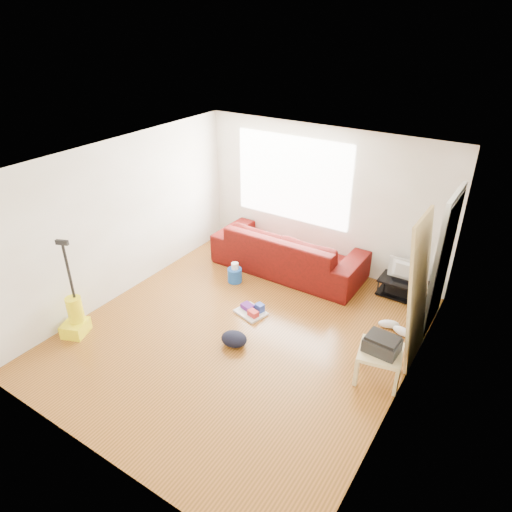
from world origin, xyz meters
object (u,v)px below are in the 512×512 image
Objects in this scene: backpack at (234,345)px; vacuum at (75,317)px; sofa at (288,270)px; bucket at (235,281)px; side_table at (380,355)px; tv_stand at (403,288)px; cleaning_tray at (252,311)px.

vacuum reaches higher than backpack.
sofa reaches higher than bucket.
bucket reaches higher than backpack.
sofa is 4.29× the size of side_table.
sofa is at bearing 55.42° from bucket.
side_table reaches higher than tv_stand.
bucket is 1.69m from backpack.
tv_stand reaches higher than cleaning_tray.
bucket is at bearing -156.39° from tv_stand.
vacuum is (-3.65, -3.49, 0.12)m from tv_stand.
vacuum is at bearing -136.49° from cleaning_tray.
sofa is 10.83× the size of bucket.
vacuum reaches higher than bucket.
cleaning_tray is 2.57m from vacuum.
cleaning_tray is at bearing -135.76° from tv_stand.
side_table reaches higher than cleaning_tray.
backpack is (-1.59, -2.49, -0.15)m from tv_stand.
tv_stand is 3.14× the size of bucket.
side_table reaches higher than sofa.
backpack is (0.20, -0.76, -0.05)m from cleaning_tray.
sofa is 2.01m from tv_stand.
vacuum reaches higher than tv_stand.
backpack is 0.25× the size of vacuum.
bucket is at bearing 115.18° from backpack.
sofa is 3.63m from vacuum.
tv_stand is at bearing 47.69° from backpack.
backpack is 2.30m from vacuum.
cleaning_tray is 0.35× the size of vacuum.
tv_stand reaches higher than backpack.
sofa reaches higher than backpack.
sofa is 1.01m from bucket.
tv_stand is 2.49m from cleaning_tray.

